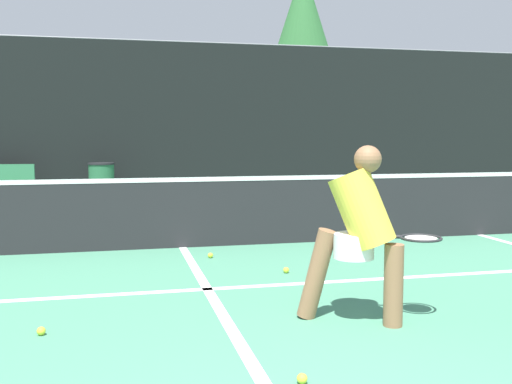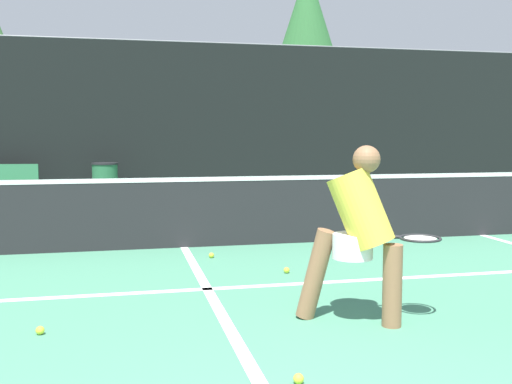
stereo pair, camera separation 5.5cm
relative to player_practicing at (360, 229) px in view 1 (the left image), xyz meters
The scene contains 14 objects.
court_service_line 1.84m from the player_practicing, 128.46° to the left, with size 8.25×0.10×0.01m, color white.
court_center_mark 1.52m from the player_practicing, 142.42° to the left, with size 0.10×5.51×0.01m, color white.
net 3.71m from the player_practicing, 106.30° to the left, with size 11.09×0.09×1.07m.
fence_back 10.49m from the player_practicing, 95.72° to the left, with size 24.00×0.06×3.78m.
player_practicing is the anchor object (origin of this frame).
tennis_ball_scattered_0 2.59m from the player_practicing, behind, with size 0.07×0.07×0.07m, color #D1E033.
tennis_ball_scattered_3 1.51m from the player_practicing, 127.71° to the right, with size 0.07×0.07×0.07m, color #D1E033.
tennis_ball_scattered_5 1.95m from the player_practicing, 92.93° to the left, with size 0.07×0.07×0.07m, color #D1E033.
tennis_ball_scattered_6 2.99m from the player_practicing, 105.63° to the left, with size 0.07×0.07×0.07m, color #D1E033.
trash_bin 9.88m from the player_practicing, 102.99° to the left, with size 0.60×0.60×0.88m.
parked_car 13.66m from the player_practicing, 74.10° to the left, with size 1.62×4.04×1.31m.
tree_west 16.20m from the player_practicing, 87.38° to the left, with size 4.04×4.04×4.47m.
tree_east 20.13m from the player_practicing, 73.81° to the left, with size 3.06×3.06×8.15m.
building_far 25.80m from the player_practicing, 92.31° to the left, with size 36.00×2.40×4.90m, color gray.
Camera 1 is at (-0.85, -1.69, 1.52)m, focal length 42.00 mm.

